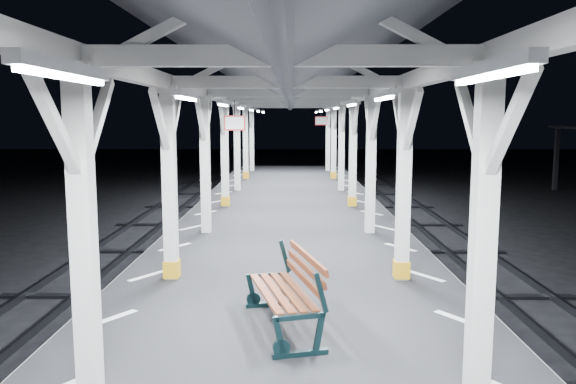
{
  "coord_description": "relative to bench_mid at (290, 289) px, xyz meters",
  "views": [
    {
      "loc": [
        0.09,
        -7.5,
        3.8
      ],
      "look_at": [
        0.01,
        4.49,
        2.2
      ],
      "focal_mm": 35.0,
      "sensor_mm": 36.0,
      "label": 1
    }
  ],
  "objects": [
    {
      "name": "bench_mid",
      "position": [
        0.0,
        0.0,
        0.0
      ],
      "size": [
        1.13,
        1.99,
        1.02
      ],
      "rotation": [
        0.0,
        0.0,
        0.25
      ],
      "color": "black",
      "rests_on": "platform"
    },
    {
      "name": "hazard_stripes_left",
      "position": [
        -2.52,
        0.3,
        -0.54
      ],
      "size": [
        1.0,
        48.0,
        0.01
      ],
      "primitive_type": "cube",
      "color": "silver",
      "rests_on": "platform"
    },
    {
      "name": "canopy",
      "position": [
        -0.07,
        0.29,
        3.01
      ],
      "size": [
        5.4,
        49.0,
        4.65
      ],
      "color": "silver",
      "rests_on": "platform"
    },
    {
      "name": "platform",
      "position": [
        -0.07,
        0.3,
        -1.04
      ],
      "size": [
        6.0,
        50.0,
        1.0
      ],
      "primitive_type": "cube",
      "color": "black",
      "rests_on": "ground"
    },
    {
      "name": "hazard_stripes_right",
      "position": [
        2.38,
        0.3,
        -0.54
      ],
      "size": [
        1.0,
        48.0,
        0.01
      ],
      "primitive_type": "cube",
      "color": "silver",
      "rests_on": "platform"
    }
  ]
}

